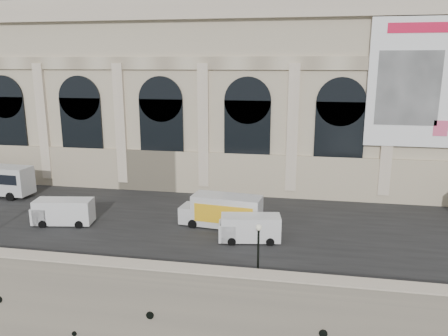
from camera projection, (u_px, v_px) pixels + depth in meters
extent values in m
cube|color=gray|center=(218.00, 187.00, 64.90)|extent=(160.00, 70.00, 6.00)
cube|color=#2D2D2D|center=(178.00, 215.00, 44.10)|extent=(160.00, 24.00, 0.06)
cube|color=gray|center=(125.00, 271.00, 31.16)|extent=(160.00, 1.20, 1.10)
cube|color=beige|center=(124.00, 263.00, 31.02)|extent=(160.00, 1.40, 0.12)
cube|color=#C0B294|center=(168.00, 94.00, 58.84)|extent=(68.00, 18.00, 22.00)
cube|color=beige|center=(147.00, 171.00, 52.08)|extent=(68.60, 0.40, 5.00)
cube|color=beige|center=(140.00, 9.00, 47.66)|extent=(69.00, 0.80, 2.40)
cube|color=beige|center=(142.00, 63.00, 49.16)|extent=(68.00, 0.30, 1.40)
cube|color=black|center=(8.00, 133.00, 54.24)|extent=(5.20, 0.25, 9.00)
cylinder|color=black|center=(4.00, 97.00, 53.19)|extent=(5.20, 0.25, 5.20)
cube|color=beige|center=(43.00, 122.00, 52.96)|extent=(1.20, 0.50, 14.00)
cube|color=black|center=(82.00, 136.00, 52.50)|extent=(5.20, 0.25, 9.00)
cylinder|color=black|center=(79.00, 98.00, 51.45)|extent=(5.20, 0.25, 5.20)
cube|color=beige|center=(120.00, 124.00, 51.22)|extent=(1.20, 0.50, 14.00)
cube|color=black|center=(162.00, 138.00, 50.77)|extent=(5.20, 0.25, 9.00)
cylinder|color=black|center=(161.00, 99.00, 49.71)|extent=(5.20, 0.25, 5.20)
cube|color=beige|center=(203.00, 126.00, 49.48)|extent=(1.20, 0.50, 14.00)
cube|color=black|center=(247.00, 141.00, 49.03)|extent=(5.20, 0.25, 9.00)
cylinder|color=black|center=(248.00, 100.00, 47.98)|extent=(5.20, 0.25, 5.20)
cube|color=beige|center=(292.00, 129.00, 47.74)|extent=(1.20, 0.50, 14.00)
cube|color=black|center=(339.00, 144.00, 47.29)|extent=(5.20, 0.25, 9.00)
cylinder|color=black|center=(341.00, 102.00, 46.24)|extent=(5.20, 0.25, 5.20)
cube|color=beige|center=(388.00, 131.00, 46.00)|extent=(1.20, 0.50, 14.00)
cube|color=white|center=(414.00, 83.00, 44.29)|extent=(9.00, 0.35, 13.00)
cube|color=red|center=(420.00, 28.00, 42.84)|extent=(6.00, 0.06, 1.00)
cube|color=gray|center=(408.00, 88.00, 44.31)|extent=(6.20, 0.06, 7.50)
cube|color=#DE4E75|center=(441.00, 128.00, 44.63)|extent=(1.40, 0.06, 1.60)
cylinder|color=black|center=(10.00, 197.00, 48.58)|extent=(1.03, 0.35, 1.01)
cylinder|color=black|center=(25.00, 190.00, 50.98)|extent=(1.03, 0.35, 1.01)
cube|color=silver|center=(64.00, 211.00, 41.36)|extent=(5.58, 2.87, 2.27)
cube|color=silver|center=(42.00, 214.00, 41.48)|extent=(1.79, 2.28, 1.58)
cube|color=black|center=(36.00, 209.00, 41.37)|extent=(0.34, 1.76, 0.79)
cylinder|color=black|center=(43.00, 224.00, 40.61)|extent=(0.78, 0.36, 0.75)
cylinder|color=black|center=(52.00, 217.00, 42.62)|extent=(0.78, 0.36, 0.75)
cylinder|color=black|center=(79.00, 225.00, 40.53)|extent=(0.78, 0.36, 0.75)
cylinder|color=black|center=(86.00, 217.00, 42.55)|extent=(0.78, 0.36, 0.75)
cube|color=silver|center=(251.00, 228.00, 37.40)|extent=(5.29, 2.73, 2.15)
cube|color=silver|center=(227.00, 231.00, 37.52)|extent=(1.70, 2.16, 1.49)
cube|color=black|center=(221.00, 225.00, 37.41)|extent=(0.32, 1.67, 0.75)
cylinder|color=black|center=(232.00, 242.00, 36.69)|extent=(0.74, 0.34, 0.71)
cylinder|color=black|center=(232.00, 233.00, 38.60)|extent=(0.74, 0.34, 0.71)
cylinder|color=black|center=(270.00, 242.00, 36.62)|extent=(0.74, 0.34, 0.71)
cylinder|color=black|center=(268.00, 233.00, 38.53)|extent=(0.74, 0.34, 0.71)
cube|color=silver|center=(227.00, 211.00, 40.56)|extent=(6.61, 3.18, 2.86)
cube|color=gold|center=(223.00, 215.00, 39.40)|extent=(5.49, 0.71, 1.70)
cube|color=red|center=(223.00, 215.00, 39.40)|extent=(3.17, 0.42, 0.64)
cube|color=silver|center=(191.00, 213.00, 41.74)|extent=(1.96, 2.52, 1.59)
cylinder|color=black|center=(193.00, 224.00, 40.56)|extent=(0.88, 0.40, 0.85)
cylinder|color=black|center=(202.00, 216.00, 42.83)|extent=(0.88, 0.40, 0.85)
cylinder|color=black|center=(248.00, 230.00, 39.05)|extent=(0.88, 0.40, 0.85)
cylinder|color=black|center=(254.00, 221.00, 41.31)|extent=(0.88, 0.40, 0.85)
cylinder|color=black|center=(258.00, 277.00, 30.98)|extent=(0.42, 0.42, 0.38)
cylinder|color=black|center=(258.00, 255.00, 30.58)|extent=(0.15, 0.15, 3.85)
sphere|color=beige|center=(259.00, 227.00, 30.10)|extent=(0.42, 0.42, 0.42)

